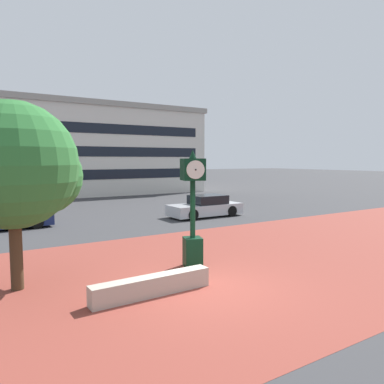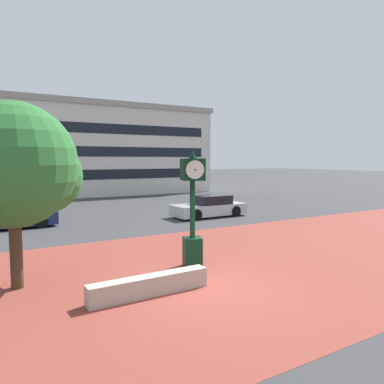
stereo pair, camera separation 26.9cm
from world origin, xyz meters
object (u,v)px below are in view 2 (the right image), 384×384
Objects in this scene: street_clock at (192,207)px; street_lamp_post at (37,151)px; plaza_tree at (20,168)px; car_street_near at (209,207)px; car_street_mid at (9,217)px; civic_building at (82,151)px.

street_lamp_post is (-2.36, 15.65, 2.01)m from street_clock.
car_street_near is at bearing 34.58° from plaza_tree.
car_street_near and car_street_mid have the same top height.
street_clock is 5.06m from plaza_tree.
car_street_mid is 6.66m from street_lamp_post.
street_clock is 0.75× the size of plaza_tree.
street_clock is 10.49m from car_street_near.
plaza_tree is 9.87m from car_street_mid.
car_street_near is (11.00, 7.58, -2.62)m from plaza_tree.
car_street_mid is (0.36, 9.50, -2.62)m from plaza_tree.
plaza_tree is at bearing 175.11° from car_street_mid.
civic_building is at bearing 66.17° from street_lamp_post.
street_clock is at bearing -159.25° from car_street_mid.
street_clock is 11.31m from car_street_mid.
car_street_near is at bearing -85.12° from civic_building.
street_clock reaches higher than car_street_near.
street_clock is at bearing 143.22° from car_street_near.
street_lamp_post is at bearing 80.53° from plaza_tree.
civic_building is 16.40m from street_lamp_post.
car_street_near is 1.00× the size of car_street_mid.
car_street_mid is at bearing -111.60° from street_lamp_post.
plaza_tree is at bearing -171.35° from street_clock.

